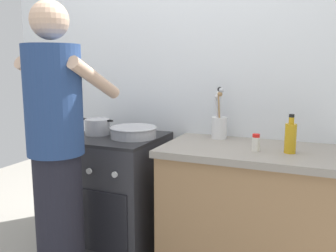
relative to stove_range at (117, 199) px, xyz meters
The scene contains 9 objects.
back_wall 1.03m from the stove_range, 32.64° to the left, with size 3.20×0.10×2.50m.
countertop 0.90m from the stove_range, ahead, with size 1.00×0.60×0.90m.
stove_range is the anchor object (origin of this frame).
pot 0.52m from the stove_range, behind, with size 0.24×0.17×0.11m.
mixing_bowl 0.51m from the stove_range, ahead, with size 0.31×0.31×0.07m.
utensil_crock 0.89m from the stove_range, 16.68° to the left, with size 0.10×0.10×0.34m.
spice_bottle 1.07m from the stove_range, ahead, with size 0.04×0.04×0.10m.
oil_bottle 1.25m from the stove_range, ahead, with size 0.06×0.06×0.21m.
person 0.69m from the stove_range, 93.26° to the right, with size 0.41×0.50×1.70m.
Camera 1 is at (0.92, -1.92, 1.37)m, focal length 38.74 mm.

